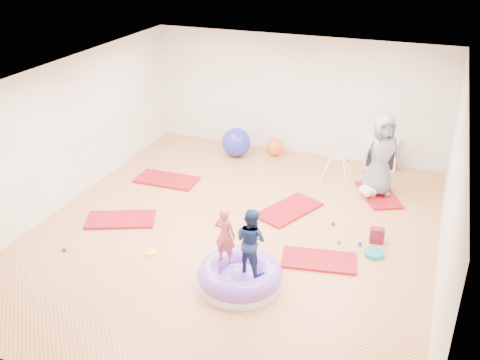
% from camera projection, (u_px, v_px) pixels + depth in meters
% --- Properties ---
extents(room, '(7.01, 8.01, 2.81)m').
position_uv_depth(room, '(234.00, 161.00, 9.10)').
color(room, tan).
rests_on(room, ground).
extents(gym_mat_front_left, '(1.41, 1.09, 0.05)m').
position_uv_depth(gym_mat_front_left, '(121.00, 220.00, 10.04)').
color(gym_mat_front_left, '#AE1824').
rests_on(gym_mat_front_left, ground).
extents(gym_mat_mid_left, '(1.34, 0.70, 0.06)m').
position_uv_depth(gym_mat_mid_left, '(167.00, 180.00, 11.57)').
color(gym_mat_mid_left, '#AE1824').
rests_on(gym_mat_mid_left, ground).
extents(gym_mat_center_back, '(1.15, 1.48, 0.06)m').
position_uv_depth(gym_mat_center_back, '(289.00, 210.00, 10.37)').
color(gym_mat_center_back, '#AE1824').
rests_on(gym_mat_center_back, ground).
extents(gym_mat_right, '(1.31, 0.82, 0.05)m').
position_uv_depth(gym_mat_right, '(319.00, 260.00, 8.84)').
color(gym_mat_right, '#AE1824').
rests_on(gym_mat_right, ground).
extents(gym_mat_rear_right, '(1.11, 1.38, 0.05)m').
position_uv_depth(gym_mat_rear_right, '(379.00, 195.00, 10.95)').
color(gym_mat_rear_right, '#AE1824').
rests_on(gym_mat_rear_right, ground).
extents(inflatable_cushion, '(1.31, 1.31, 0.41)m').
position_uv_depth(inflatable_cushion, '(240.00, 276.00, 8.23)').
color(inflatable_cushion, white).
rests_on(inflatable_cushion, ground).
extents(child_pink, '(0.35, 0.24, 0.94)m').
position_uv_depth(child_pink, '(225.00, 232.00, 8.07)').
color(child_pink, '#CA4550').
rests_on(child_pink, inflatable_cushion).
extents(child_navy, '(0.61, 0.54, 1.05)m').
position_uv_depth(child_navy, '(251.00, 238.00, 7.83)').
color(child_navy, navy).
rests_on(child_navy, inflatable_cushion).
extents(adult_caregiver, '(0.97, 0.87, 1.67)m').
position_uv_depth(adult_caregiver, '(381.00, 155.00, 10.61)').
color(adult_caregiver, slate).
rests_on(adult_caregiver, gym_mat_rear_right).
extents(infant, '(0.39, 0.40, 0.23)m').
position_uv_depth(infant, '(368.00, 191.00, 10.79)').
color(infant, silver).
rests_on(infant, gym_mat_rear_right).
extents(ball_pit_balls, '(4.81, 2.58, 0.08)m').
position_uv_depth(ball_pit_balls, '(246.00, 247.00, 9.17)').
color(ball_pit_balls, '#2928B3').
rests_on(ball_pit_balls, ground).
extents(exercise_ball_blue, '(0.69, 0.69, 0.69)m').
position_uv_depth(exercise_ball_blue, '(236.00, 142.00, 12.68)').
color(exercise_ball_blue, '#2928B3').
rests_on(exercise_ball_blue, ground).
extents(exercise_ball_orange, '(0.42, 0.42, 0.42)m').
position_uv_depth(exercise_ball_orange, '(275.00, 147.00, 12.77)').
color(exercise_ball_orange, orange).
rests_on(exercise_ball_orange, ground).
extents(infant_play_gym, '(0.61, 0.57, 0.46)m').
position_uv_depth(infant_play_gym, '(337.00, 165.00, 11.59)').
color(infant_play_gym, white).
rests_on(infant_play_gym, ground).
extents(cube_shelf, '(0.69, 0.34, 0.69)m').
position_uv_depth(cube_shelf, '(382.00, 153.00, 12.07)').
color(cube_shelf, white).
rests_on(cube_shelf, ground).
extents(balance_disc, '(0.33, 0.33, 0.07)m').
position_uv_depth(balance_disc, '(374.00, 253.00, 9.00)').
color(balance_disc, '#138983').
rests_on(balance_disc, ground).
extents(backpack, '(0.26, 0.19, 0.28)m').
position_uv_depth(backpack, '(377.00, 236.00, 9.32)').
color(backpack, '#B41B3F').
rests_on(backpack, ground).
extents(yellow_toy, '(0.21, 0.21, 0.03)m').
position_uv_depth(yellow_toy, '(151.00, 252.00, 9.07)').
color(yellow_toy, yellow).
rests_on(yellow_toy, ground).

